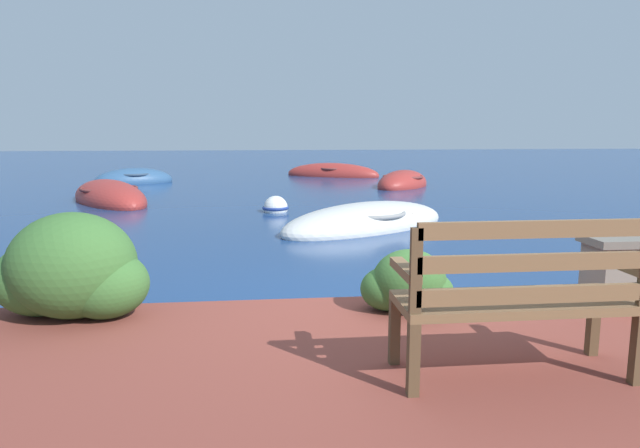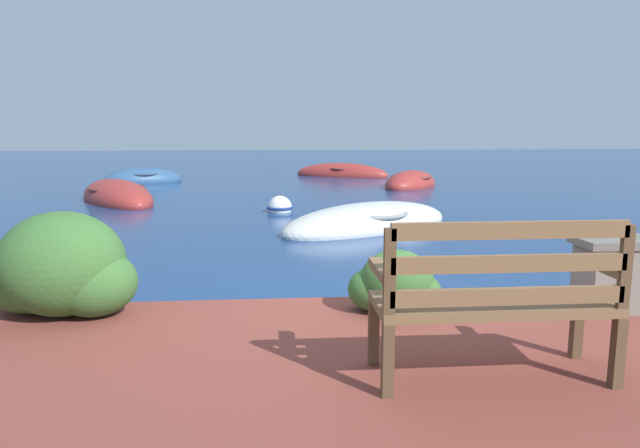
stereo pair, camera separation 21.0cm
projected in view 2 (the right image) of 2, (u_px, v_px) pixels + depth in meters
ground_plane at (363, 321)px, 4.83m from camera, size 80.00×80.00×0.00m
park_bench at (496, 296)px, 3.13m from camera, size 1.33×0.48×0.93m
hedge_clump_far_left at (61, 270)px, 4.28m from camera, size 1.16×0.84×0.79m
hedge_clump_left at (395, 285)px, 4.36m from camera, size 0.71×0.51×0.48m
rowboat_nearest at (368, 224)px, 9.38m from camera, size 3.52×2.92×0.73m
rowboat_mid at (117, 198)px, 12.82m from camera, size 2.75×3.55×0.87m
rowboat_far at (411, 184)px, 16.01m from camera, size 2.33×2.61×0.82m
rowboat_outer at (144, 180)px, 17.32m from camera, size 2.52×1.85×0.79m
rowboat_distant at (342, 175)px, 19.57m from camera, size 3.37×2.31×0.80m
mooring_buoy at (280, 208)px, 11.19m from camera, size 0.52×0.52×0.48m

